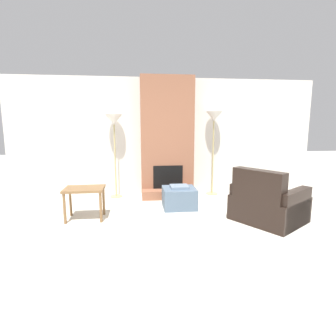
{
  "coord_description": "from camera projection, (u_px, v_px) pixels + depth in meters",
  "views": [
    {
      "loc": [
        -0.65,
        -2.65,
        1.57
      ],
      "look_at": [
        0.0,
        2.92,
        0.64
      ],
      "focal_mm": 28.0,
      "sensor_mm": 36.0,
      "label": 1
    }
  ],
  "objects": [
    {
      "name": "ground_plane",
      "position": [
        198.0,
        267.0,
        2.93
      ],
      "size": [
        24.0,
        24.0,
        0.0
      ],
      "primitive_type": "plane",
      "color": "beige"
    },
    {
      "name": "wall_back",
      "position": [
        166.0,
        137.0,
        5.98
      ],
      "size": [
        6.94,
        0.06,
        2.6
      ],
      "primitive_type": "cube",
      "color": "silver",
      "rests_on": "ground_plane"
    },
    {
      "name": "fireplace",
      "position": [
        167.0,
        140.0,
        5.76
      ],
      "size": [
        1.15,
        0.66,
        2.6
      ],
      "color": "#935B42",
      "rests_on": "ground_plane"
    },
    {
      "name": "ottoman",
      "position": [
        179.0,
        197.0,
        5.0
      ],
      "size": [
        0.62,
        0.57,
        0.43
      ],
      "color": "slate",
      "rests_on": "ground_plane"
    },
    {
      "name": "armchair",
      "position": [
        266.0,
        205.0,
        4.25
      ],
      "size": [
        1.3,
        1.33,
        0.89
      ],
      "rotation": [
        0.0,
        0.0,
        2.16
      ],
      "color": "black",
      "rests_on": "ground_plane"
    },
    {
      "name": "side_table",
      "position": [
        84.0,
        193.0,
        4.35
      ],
      "size": [
        0.64,
        0.46,
        0.54
      ],
      "color": "brown",
      "rests_on": "ground_plane"
    },
    {
      "name": "floor_lamp_left",
      "position": [
        114.0,
        125.0,
        5.55
      ],
      "size": [
        0.36,
        0.36,
        1.79
      ],
      "color": "tan",
      "rests_on": "ground_plane"
    },
    {
      "name": "floor_lamp_right",
      "position": [
        214.0,
        122.0,
        5.78
      ],
      "size": [
        0.36,
        0.36,
        1.86
      ],
      "color": "tan",
      "rests_on": "ground_plane"
    }
  ]
}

